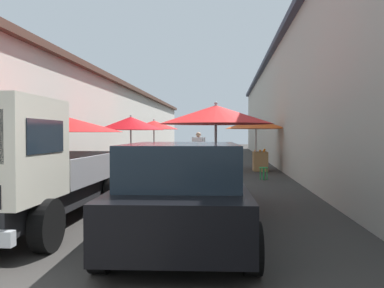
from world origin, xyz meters
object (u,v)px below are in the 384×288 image
object	(u,v)px
plastic_stool	(264,170)
fruit_stall_mid_lane	(65,133)
fruit_stall_far_right	(131,129)
fruit_stall_near_left	(216,125)
hatchback_car	(183,192)
delivery_truck	(12,170)
vendor_by_crates	(198,148)
fruit_stall_far_left	(256,128)
fruit_stall_near_right	(154,131)

from	to	relation	value
plastic_stool	fruit_stall_mid_lane	bearing A→B (deg)	132.47
fruit_stall_mid_lane	plastic_stool	bearing A→B (deg)	-47.53
fruit_stall_far_right	fruit_stall_near_left	world-z (taller)	fruit_stall_far_right
hatchback_car	fruit_stall_mid_lane	bearing A→B (deg)	43.99
delivery_truck	vendor_by_crates	xyz separation A→B (m)	(11.52, -2.04, -0.07)
fruit_stall_near_left	delivery_truck	xyz separation A→B (m)	(-2.87, 3.03, -0.74)
fruit_stall_far_left	delivery_truck	bearing A→B (deg)	158.24
fruit_stall_mid_lane	fruit_stall_far_right	distance (m)	5.60
vendor_by_crates	plastic_stool	world-z (taller)	vendor_by_crates
fruit_stall_mid_lane	vendor_by_crates	distance (m)	8.66
fruit_stall_far_left	vendor_by_crates	distance (m)	2.67
fruit_stall_far_left	hatchback_car	xyz separation A→B (m)	(-11.47, 1.92, -1.09)
hatchback_car	delivery_truck	distance (m)	2.66
fruit_stall_far_right	delivery_truck	world-z (taller)	fruit_stall_far_right
fruit_stall_mid_lane	delivery_truck	xyz separation A→B (m)	(-3.27, -0.55, -0.56)
fruit_stall_far_right	fruit_stall_near_right	bearing A→B (deg)	-3.99
fruit_stall_mid_lane	fruit_stall_far_right	world-z (taller)	fruit_stall_far_right
fruit_stall_mid_lane	fruit_stall_far_left	distance (m)	9.63
fruit_stall_far_right	delivery_truck	size ratio (longest dim) A/B	0.51
fruit_stall_far_right	vendor_by_crates	world-z (taller)	fruit_stall_far_right
fruit_stall_far_left	fruit_stall_near_left	bearing A→B (deg)	169.88
fruit_stall_near_left	fruit_stall_near_right	bearing A→B (deg)	18.16
fruit_stall_near_right	hatchback_car	size ratio (longest dim) A/B	0.58
fruit_stall_far_left	plastic_stool	size ratio (longest dim) A/B	6.18
fruit_stall_near_right	vendor_by_crates	distance (m)	2.43
fruit_stall_near_left	plastic_stool	size ratio (longest dim) A/B	5.77
delivery_truck	vendor_by_crates	world-z (taller)	delivery_truck
fruit_stall_mid_lane	fruit_stall_near_left	bearing A→B (deg)	-96.37
fruit_stall_near_left	delivery_truck	world-z (taller)	fruit_stall_near_left
vendor_by_crates	delivery_truck	bearing A→B (deg)	169.96
vendor_by_crates	plastic_stool	xyz separation A→B (m)	(-3.57, -2.51, -0.64)
fruit_stall_mid_lane	fruit_stall_far_left	world-z (taller)	fruit_stall_far_left
fruit_stall_far_right	plastic_stool	size ratio (longest dim) A/B	5.80
delivery_truck	vendor_by_crates	distance (m)	11.70
hatchback_car	plastic_stool	world-z (taller)	hatchback_car
fruit_stall_mid_lane	fruit_stall_far_left	xyz separation A→B (m)	(8.16, -5.11, 0.23)
fruit_stall_mid_lane	vendor_by_crates	world-z (taller)	fruit_stall_mid_lane
fruit_stall_far_right	hatchback_car	bearing A→B (deg)	-161.48
fruit_stall_near_right	plastic_stool	distance (m)	6.58
delivery_truck	vendor_by_crates	size ratio (longest dim) A/B	2.96
fruit_stall_mid_lane	fruit_stall_near_right	xyz separation A→B (m)	(9.12, -0.46, 0.12)
fruit_stall_near_right	fruit_stall_far_right	bearing A→B (deg)	176.01
fruit_stall_far_left	fruit_stall_far_right	bearing A→B (deg)	117.64
fruit_stall_mid_lane	delivery_truck	bearing A→B (deg)	-170.43
fruit_stall_far_left	plastic_stool	bearing A→B (deg)	179.81
hatchback_car	delivery_truck	size ratio (longest dim) A/B	0.81
fruit_stall_far_right	plastic_stool	distance (m)	5.18
fruit_stall_near_left	hatchback_car	distance (m)	3.11
fruit_stall_near_left	plastic_stool	xyz separation A→B (m)	(5.07, -1.52, -1.45)
vendor_by_crates	plastic_stool	distance (m)	4.41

